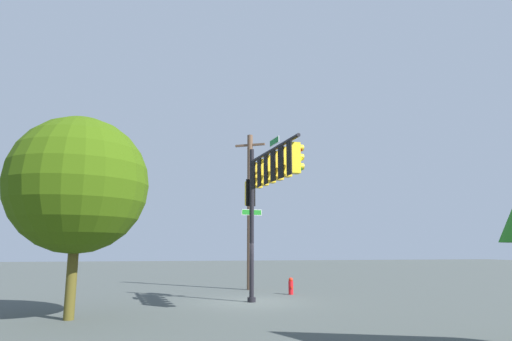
# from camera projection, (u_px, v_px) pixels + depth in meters

# --- Properties ---
(ground_plane) EXTENTS (120.00, 120.00, 0.00)m
(ground_plane) POSITION_uv_depth(u_px,v_px,m) (252.00, 302.00, 18.51)
(ground_plane) COLOR #434946
(signal_pole_assembly) EXTENTS (5.70, 1.49, 6.74)m
(signal_pole_assembly) POSITION_uv_depth(u_px,v_px,m) (267.00, 181.00, 17.63)
(signal_pole_assembly) COLOR black
(signal_pole_assembly) RESTS_ON ground_plane
(utility_pole) EXTENTS (0.94, 1.65, 8.88)m
(utility_pole) POSITION_uv_depth(u_px,v_px,m) (250.00, 208.00, 24.72)
(utility_pole) COLOR brown
(utility_pole) RESTS_ON ground_plane
(fire_hydrant) EXTENTS (0.33, 0.24, 0.83)m
(fire_hydrant) POSITION_uv_depth(u_px,v_px,m) (291.00, 286.00, 21.57)
(fire_hydrant) COLOR red
(fire_hydrant) RESTS_ON ground_plane
(tree_near) EXTENTS (4.68, 4.68, 6.77)m
(tree_near) POSITION_uv_depth(u_px,v_px,m) (78.00, 185.00, 14.69)
(tree_near) COLOR #4F4719
(tree_near) RESTS_ON ground_plane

